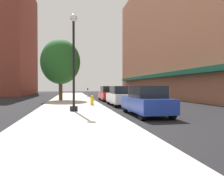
% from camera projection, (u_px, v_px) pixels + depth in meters
% --- Properties ---
extents(ground_plane, '(90.00, 90.00, 0.00)m').
position_uv_depth(ground_plane, '(106.00, 100.00, 25.55)').
color(ground_plane, black).
extents(sidewalk_slab, '(4.80, 50.00, 0.12)m').
position_uv_depth(sidewalk_slab, '(72.00, 99.00, 25.77)').
color(sidewalk_slab, '#B7B2A8').
rests_on(sidewalk_slab, ground).
extents(building_right_brick, '(6.80, 40.00, 20.11)m').
position_uv_depth(building_right_brick, '(174.00, 30.00, 31.43)').
color(building_right_brick, '#9E6047').
rests_on(building_right_brick, ground).
extents(building_far_background, '(6.80, 18.00, 21.46)m').
position_uv_depth(building_far_background, '(14.00, 40.00, 41.18)').
color(building_far_background, brown).
rests_on(building_far_background, ground).
extents(lamppost, '(0.48, 0.48, 5.90)m').
position_uv_depth(lamppost, '(74.00, 61.00, 12.84)').
color(lamppost, black).
rests_on(lamppost, sidewalk_slab).
extents(fire_hydrant, '(0.33, 0.26, 0.79)m').
position_uv_depth(fire_hydrant, '(92.00, 100.00, 17.02)').
color(fire_hydrant, gold).
rests_on(fire_hydrant, sidewalk_slab).
extents(parking_meter_near, '(0.14, 0.09, 1.31)m').
position_uv_depth(parking_meter_near, '(88.00, 91.00, 28.10)').
color(parking_meter_near, slate).
rests_on(parking_meter_near, sidewalk_slab).
extents(tree_near, '(4.27, 4.27, 6.67)m').
position_uv_depth(tree_near, '(61.00, 62.00, 23.05)').
color(tree_near, '#4C3823').
rests_on(tree_near, sidewalk_slab).
extents(car_blue, '(1.80, 4.30, 1.66)m').
position_uv_depth(car_blue, '(146.00, 101.00, 11.76)').
color(car_blue, black).
rests_on(car_blue, ground).
extents(car_white, '(1.80, 4.30, 1.66)m').
position_uv_depth(car_white, '(121.00, 96.00, 17.81)').
color(car_white, black).
rests_on(car_white, ground).
extents(car_red, '(1.80, 4.30, 1.66)m').
position_uv_depth(car_red, '(108.00, 94.00, 23.69)').
color(car_red, black).
rests_on(car_red, ground).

